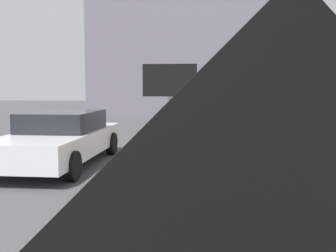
% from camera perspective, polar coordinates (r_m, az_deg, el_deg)
% --- Properties ---
extents(arrow_board_trailer, '(1.60, 1.85, 2.70)m').
position_cam_1_polar(arrow_board_trailer, '(11.66, 0.23, -1.93)').
color(arrow_board_trailer, orange).
rests_on(arrow_board_trailer, ground).
extents(box_truck, '(2.90, 7.49, 3.13)m').
position_cam_1_polar(box_truck, '(15.93, 12.73, 4.46)').
color(box_truck, black).
rests_on(box_truck, ground).
extents(pickup_car, '(2.14, 5.18, 1.38)m').
position_cam_1_polar(pickup_car, '(10.64, -15.34, -1.68)').
color(pickup_car, silver).
rests_on(pickup_car, ground).
extents(highway_guide_sign, '(2.79, 0.24, 5.00)m').
position_cam_1_polar(highway_guide_sign, '(20.62, 15.77, 9.33)').
color(highway_guide_sign, gray).
rests_on(highway_guide_sign, ground).
extents(far_building_block, '(14.89, 7.43, 7.63)m').
position_cam_1_polar(far_building_block, '(29.05, 4.65, 9.17)').
color(far_building_block, slate).
rests_on(far_building_block, ground).
extents(traffic_cone_mid_lane, '(0.36, 0.36, 0.75)m').
position_cam_1_polar(traffic_cone_mid_lane, '(6.44, 0.57, -9.18)').
color(traffic_cone_mid_lane, black).
rests_on(traffic_cone_mid_lane, ground).
extents(traffic_cone_far_lane, '(0.36, 0.36, 0.70)m').
position_cam_1_polar(traffic_cone_far_lane, '(9.49, -0.94, -4.52)').
color(traffic_cone_far_lane, black).
rests_on(traffic_cone_far_lane, ground).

